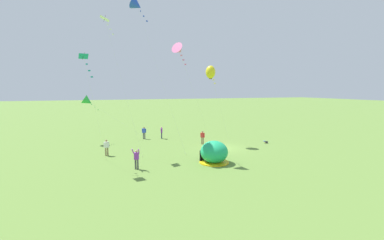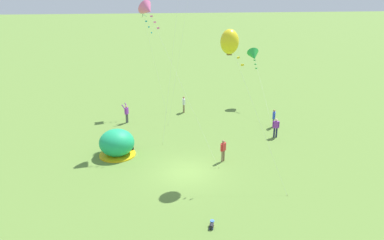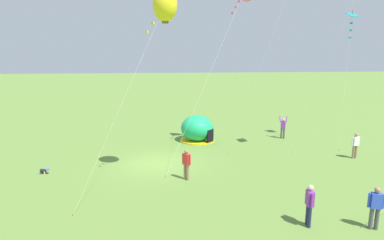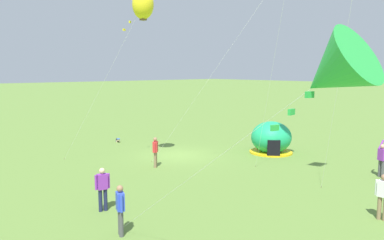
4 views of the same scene
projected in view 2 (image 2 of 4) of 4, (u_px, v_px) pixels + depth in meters
ground_plane at (187, 172)px, 26.54m from camera, size 300.00×300.00×0.00m
popup_tent at (117, 143)px, 28.85m from camera, size 2.81×2.81×2.10m
toddler_crawling at (212, 225)px, 20.48m from camera, size 0.36×0.55×0.32m
person_near_tent at (276, 127)px, 32.22m from camera, size 0.58×0.32×1.72m
person_far_back at (184, 104)px, 38.45m from camera, size 0.27×0.59×1.72m
person_flying_kite at (127, 113)px, 35.63m from camera, size 0.63×0.72×1.89m
person_watching_sky at (274, 117)px, 34.49m from camera, size 0.36×0.56×1.72m
person_strolling at (223, 149)px, 27.85m from camera, size 0.46×0.43×1.72m
kite_green at (254, 55)px, 39.58m from camera, size 1.25×8.31×6.23m
kite_yellow at (230, 42)px, 24.11m from camera, size 3.74×4.87×9.87m
kite_teal at (145, 19)px, 36.59m from camera, size 2.43×1.94×10.07m
kite_pink at (148, 9)px, 28.22m from camera, size 5.52×6.59×11.45m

